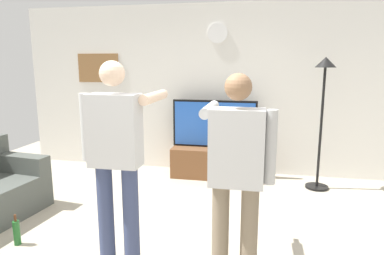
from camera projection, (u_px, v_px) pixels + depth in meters
The scene contains 9 objects.
back_wall at pixel (212, 90), 5.52m from camera, with size 6.40×0.10×2.70m, color silver.
tv_stand at pixel (213, 162), 5.37m from camera, with size 1.29×0.55×0.47m.
television at pixel (214, 124), 5.31m from camera, with size 1.31×0.07×0.74m.
wall_clock at pixel (218, 33), 5.28m from camera, with size 0.31×0.31×0.03m, color white.
framed_picture at pixel (99, 68), 5.78m from camera, with size 0.73×0.04×0.48m, color olive.
floor_lamp at pixel (323, 96), 4.65m from camera, with size 0.32×0.32×1.86m.
person_standing_nearer_lamp at pixel (116, 152), 2.89m from camera, with size 0.61×0.78×1.80m.
person_standing_nearer_couch at pixel (236, 167), 2.68m from camera, with size 0.61×0.78×1.71m.
beverage_bottle at pixel (17, 232), 3.35m from camera, with size 0.07×0.07×0.32m.
Camera 1 is at (0.79, -2.54, 1.78)m, focal length 31.73 mm.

